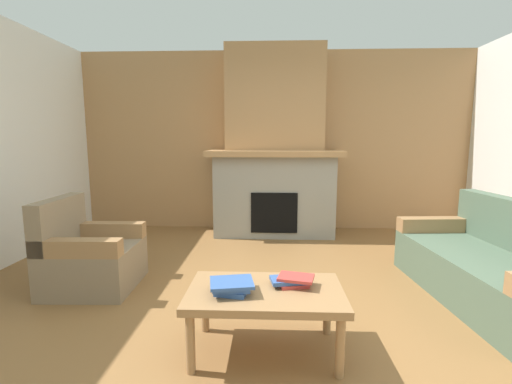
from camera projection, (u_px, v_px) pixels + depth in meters
The scene contains 8 objects.
ground at pixel (276, 319), 2.79m from camera, with size 9.00×9.00×0.00m, color brown.
wall_back_wood_panel at pixel (274, 142), 5.56m from camera, with size 6.00×0.12×2.70m, color #A87A4C.
fireplace at pixel (274, 155), 5.22m from camera, with size 1.90×0.82×2.70m.
couch at pixel (494, 268), 3.08m from camera, with size 0.97×1.86×0.85m.
armchair at pixel (89, 257), 3.36m from camera, with size 0.78×0.78×0.85m.
coffee_table at pixel (265, 297), 2.31m from camera, with size 1.00×0.60×0.43m.
book_stack_near_edge at pixel (232, 286), 2.25m from camera, with size 0.30×0.27×0.08m.
book_stack_center at pixel (293, 280), 2.36m from camera, with size 0.30×0.22×0.07m.
Camera 1 is at (-0.05, -2.62, 1.38)m, focal length 25.16 mm.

